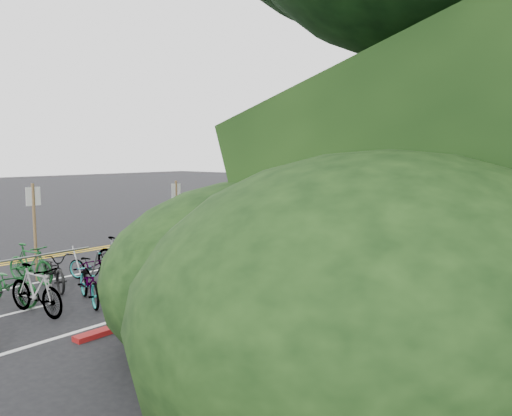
% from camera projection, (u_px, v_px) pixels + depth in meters
% --- Properties ---
extents(ground, '(120.00, 120.00, 0.00)m').
position_uv_depth(ground, '(31.00, 275.00, 14.24)').
color(ground, black).
rests_on(ground, ground).
extents(road_markings, '(7.47, 80.00, 0.01)m').
position_uv_depth(road_markings, '(266.00, 233.00, 21.59)').
color(road_markings, gold).
rests_on(road_markings, ground).
extents(red_curb, '(0.25, 28.00, 0.10)m').
position_uv_depth(red_curb, '(396.00, 239.00, 19.86)').
color(red_curb, maroon).
rests_on(red_curb, ground).
extents(bike_rack_front, '(1.15, 2.69, 1.18)m').
position_uv_depth(bike_rack_front, '(35.00, 270.00, 11.18)').
color(bike_rack_front, gray).
rests_on(bike_rack_front, ground).
extents(bike_racks_rest, '(1.14, 23.00, 1.17)m').
position_uv_depth(bike_racks_rest, '(348.00, 212.00, 22.24)').
color(bike_racks_rest, gray).
rests_on(bike_racks_rest, ground).
extents(signpost_near, '(0.08, 0.40, 2.65)m').
position_uv_depth(signpost_near, '(35.00, 226.00, 13.45)').
color(signpost_near, brown).
rests_on(signpost_near, ground).
extents(signposts_rest, '(0.08, 18.40, 2.50)m').
position_uv_depth(signposts_rest, '(315.00, 195.00, 24.46)').
color(signposts_rest, brown).
rests_on(signposts_rest, ground).
extents(bike_front, '(0.80, 1.83, 1.06)m').
position_uv_depth(bike_front, '(30.00, 264.00, 13.24)').
color(bike_front, '#144C1E').
rests_on(bike_front, ground).
extents(bike_valet, '(3.14, 12.40, 1.09)m').
position_uv_depth(bike_valet, '(154.00, 260.00, 13.92)').
color(bike_valet, slate).
rests_on(bike_valet, ground).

